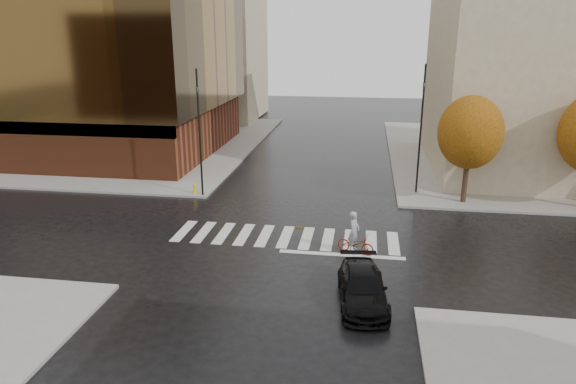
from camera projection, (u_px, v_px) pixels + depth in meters
name	position (u px, v px, depth m)	size (l,w,h in m)	color
ground	(284.00, 241.00, 26.13)	(120.00, 120.00, 0.00)	black
sidewalk_nw	(102.00, 142.00, 48.93)	(30.00, 30.00, 0.15)	gray
sidewalk_ne	(571.00, 158.00, 42.88)	(30.00, 30.00, 0.15)	gray
crosswalk	(286.00, 237.00, 26.60)	(12.00, 3.00, 0.01)	silver
office_glass	(63.00, 54.00, 43.77)	(27.00, 19.00, 16.00)	brown
building_ne_tan	(554.00, 46.00, 36.96)	(16.00, 16.00, 18.00)	tan
building_nw_far	(199.00, 31.00, 60.27)	(14.00, 12.00, 20.00)	tan
tree_ne_a	(470.00, 133.00, 30.33)	(3.80, 3.80, 6.50)	#332016
sedan	(362.00, 287.00, 20.01)	(1.81, 4.45, 1.29)	black
cyclist	(355.00, 239.00, 24.45)	(1.96, 1.24, 2.11)	#96280D
traffic_light_nw	(199.00, 124.00, 31.55)	(0.25, 0.23, 7.92)	black
traffic_light_ne	(422.00, 120.00, 32.09)	(0.21, 0.24, 8.16)	black
fire_hydrant	(195.00, 188.00, 33.10)	(0.24, 0.24, 0.66)	yellow
manhole	(300.00, 227.00, 27.90)	(0.55, 0.55, 0.01)	#4B391A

